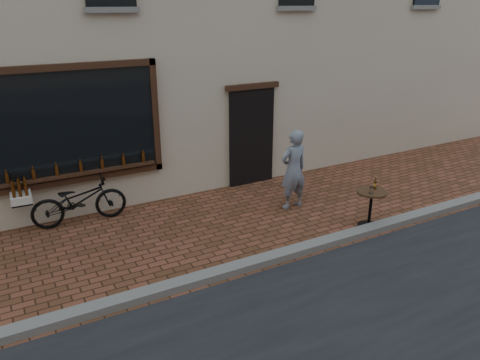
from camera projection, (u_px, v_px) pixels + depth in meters
name	position (u px, v px, depth m)	size (l,w,h in m)	color
ground	(255.00, 274.00, 7.33)	(90.00, 90.00, 0.00)	#522E1A
kerb	(249.00, 264.00, 7.47)	(90.00, 0.25, 0.12)	slate
cargo_bicycle	(77.00, 200.00, 8.85)	(2.04, 0.68, 0.99)	black
bistro_table	(371.00, 201.00, 8.69)	(0.56, 0.56, 0.97)	black
pedestrian	(293.00, 170.00, 9.40)	(0.60, 0.39, 1.65)	slate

